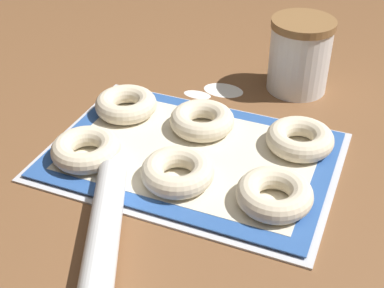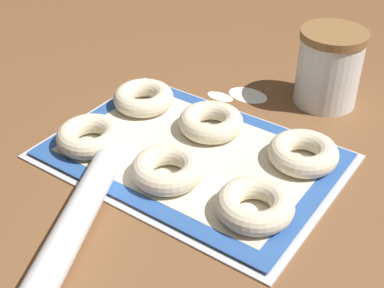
{
  "view_description": "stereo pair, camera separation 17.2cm",
  "coord_description": "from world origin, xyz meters",
  "px_view_note": "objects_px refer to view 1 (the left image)",
  "views": [
    {
      "loc": [
        0.31,
        -0.72,
        0.59
      ],
      "look_at": [
        0.01,
        0.0,
        0.03
      ],
      "focal_mm": 50.0,
      "sensor_mm": 36.0,
      "label": 1
    },
    {
      "loc": [
        0.46,
        -0.64,
        0.59
      ],
      "look_at": [
        0.01,
        0.0,
        0.03
      ],
      "focal_mm": 50.0,
      "sensor_mm": 36.0,
      "label": 2
    }
  ],
  "objects_px": {
    "bagel_front_left": "(86,149)",
    "bagel_back_right": "(300,139)",
    "baking_tray": "(192,156)",
    "flour_canister": "(300,55)",
    "rolling_pin": "(101,250)",
    "bagel_back_left": "(126,104)",
    "bagel_front_right": "(274,194)",
    "bagel_back_center": "(203,120)",
    "bagel_front_center": "(178,172)"
  },
  "relations": [
    {
      "from": "bagel_back_right",
      "to": "rolling_pin",
      "type": "distance_m",
      "value": 0.42
    },
    {
      "from": "bagel_front_center",
      "to": "bagel_back_left",
      "type": "bearing_deg",
      "value": 138.83
    },
    {
      "from": "bagel_front_right",
      "to": "bagel_back_center",
      "type": "height_order",
      "value": "same"
    },
    {
      "from": "bagel_front_center",
      "to": "bagel_back_right",
      "type": "height_order",
      "value": "same"
    },
    {
      "from": "flour_canister",
      "to": "bagel_back_left",
      "type": "bearing_deg",
      "value": -139.42
    },
    {
      "from": "flour_canister",
      "to": "rolling_pin",
      "type": "distance_m",
      "value": 0.62
    },
    {
      "from": "flour_canister",
      "to": "baking_tray",
      "type": "bearing_deg",
      "value": -109.49
    },
    {
      "from": "bagel_front_right",
      "to": "rolling_pin",
      "type": "distance_m",
      "value": 0.28
    },
    {
      "from": "bagel_front_center",
      "to": "rolling_pin",
      "type": "height_order",
      "value": "bagel_front_center"
    },
    {
      "from": "flour_canister",
      "to": "rolling_pin",
      "type": "relative_size",
      "value": 0.37
    },
    {
      "from": "baking_tray",
      "to": "bagel_front_center",
      "type": "relative_size",
      "value": 4.2
    },
    {
      "from": "bagel_back_left",
      "to": "rolling_pin",
      "type": "bearing_deg",
      "value": -67.09
    },
    {
      "from": "rolling_pin",
      "to": "bagel_front_center",
      "type": "bearing_deg",
      "value": 80.79
    },
    {
      "from": "bagel_front_center",
      "to": "bagel_front_right",
      "type": "height_order",
      "value": "same"
    },
    {
      "from": "baking_tray",
      "to": "bagel_front_center",
      "type": "height_order",
      "value": "bagel_front_center"
    },
    {
      "from": "bagel_back_center",
      "to": "rolling_pin",
      "type": "bearing_deg",
      "value": -92.12
    },
    {
      "from": "bagel_back_left",
      "to": "bagel_front_center",
      "type": "bearing_deg",
      "value": -41.17
    },
    {
      "from": "bagel_front_right",
      "to": "rolling_pin",
      "type": "height_order",
      "value": "bagel_front_right"
    },
    {
      "from": "baking_tray",
      "to": "bagel_back_left",
      "type": "bearing_deg",
      "value": 156.33
    },
    {
      "from": "bagel_front_center",
      "to": "bagel_back_left",
      "type": "height_order",
      "value": "same"
    },
    {
      "from": "bagel_front_left",
      "to": "bagel_back_right",
      "type": "distance_m",
      "value": 0.39
    },
    {
      "from": "bagel_front_center",
      "to": "bagel_back_left",
      "type": "distance_m",
      "value": 0.24
    },
    {
      "from": "bagel_front_center",
      "to": "bagel_back_right",
      "type": "xyz_separation_m",
      "value": [
        0.17,
        0.17,
        0.0
      ]
    },
    {
      "from": "bagel_front_right",
      "to": "bagel_back_right",
      "type": "relative_size",
      "value": 1.0
    },
    {
      "from": "bagel_front_center",
      "to": "bagel_front_left",
      "type": "bearing_deg",
      "value": -178.89
    },
    {
      "from": "bagel_front_left",
      "to": "rolling_pin",
      "type": "bearing_deg",
      "value": -53.48
    },
    {
      "from": "bagel_back_center",
      "to": "bagel_front_right",
      "type": "bearing_deg",
      "value": -40.56
    },
    {
      "from": "baking_tray",
      "to": "flour_canister",
      "type": "distance_m",
      "value": 0.35
    },
    {
      "from": "rolling_pin",
      "to": "bagel_back_left",
      "type": "bearing_deg",
      "value": 112.91
    },
    {
      "from": "bagel_front_left",
      "to": "bagel_back_left",
      "type": "relative_size",
      "value": 1.0
    },
    {
      "from": "bagel_back_left",
      "to": "bagel_back_right",
      "type": "relative_size",
      "value": 1.0
    },
    {
      "from": "baking_tray",
      "to": "bagel_front_left",
      "type": "distance_m",
      "value": 0.19
    },
    {
      "from": "bagel_back_center",
      "to": "flour_canister",
      "type": "xyz_separation_m",
      "value": [
        0.13,
        0.24,
        0.05
      ]
    },
    {
      "from": "flour_canister",
      "to": "bagel_front_left",
      "type": "bearing_deg",
      "value": -124.46
    },
    {
      "from": "baking_tray",
      "to": "bagel_front_left",
      "type": "xyz_separation_m",
      "value": [
        -0.17,
        -0.09,
        0.03
      ]
    },
    {
      "from": "bagel_back_left",
      "to": "rolling_pin",
      "type": "height_order",
      "value": "bagel_back_left"
    },
    {
      "from": "bagel_front_center",
      "to": "bagel_back_left",
      "type": "xyz_separation_m",
      "value": [
        -0.18,
        0.16,
        0.0
      ]
    },
    {
      "from": "bagel_back_right",
      "to": "bagel_back_left",
      "type": "bearing_deg",
      "value": -177.84
    },
    {
      "from": "bagel_back_right",
      "to": "flour_canister",
      "type": "height_order",
      "value": "flour_canister"
    },
    {
      "from": "bagel_front_center",
      "to": "bagel_front_right",
      "type": "relative_size",
      "value": 1.0
    },
    {
      "from": "baking_tray",
      "to": "bagel_front_left",
      "type": "height_order",
      "value": "bagel_front_left"
    },
    {
      "from": "bagel_front_right",
      "to": "bagel_back_right",
      "type": "distance_m",
      "value": 0.17
    },
    {
      "from": "bagel_back_center",
      "to": "bagel_front_center",
      "type": "bearing_deg",
      "value": -83.49
    },
    {
      "from": "bagel_back_left",
      "to": "bagel_back_right",
      "type": "height_order",
      "value": "same"
    },
    {
      "from": "bagel_front_left",
      "to": "bagel_back_right",
      "type": "bearing_deg",
      "value": 27.24
    },
    {
      "from": "bagel_back_left",
      "to": "baking_tray",
      "type": "bearing_deg",
      "value": -23.67
    },
    {
      "from": "bagel_back_left",
      "to": "flour_canister",
      "type": "relative_size",
      "value": 0.77
    },
    {
      "from": "baking_tray",
      "to": "bagel_back_right",
      "type": "bearing_deg",
      "value": 27.11
    },
    {
      "from": "bagel_front_center",
      "to": "rolling_pin",
      "type": "xyz_separation_m",
      "value": [
        -0.03,
        -0.2,
        -0.01
      ]
    },
    {
      "from": "bagel_front_right",
      "to": "bagel_back_center",
      "type": "relative_size",
      "value": 1.0
    }
  ]
}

